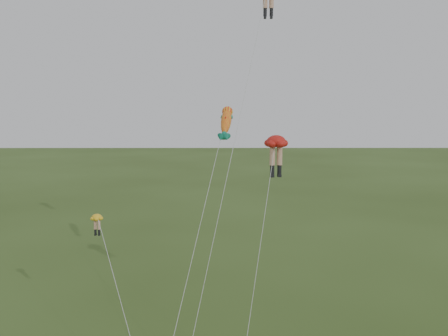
{
  "coord_description": "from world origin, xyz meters",
  "views": [
    {
      "loc": [
        2.23,
        -27.69,
        16.6
      ],
      "look_at": [
        2.34,
        6.0,
        12.07
      ],
      "focal_mm": 40.0,
      "sensor_mm": 36.0,
      "label": 1
    }
  ],
  "objects": [
    {
      "name": "legs_kite_red_mid",
      "position": [
        5.69,
        4.5,
        13.66
      ],
      "size": [
        3.52,
        6.1,
        14.42
      ],
      "rotation": [
        0.0,
        0.0,
        0.2
      ],
      "color": "red",
      "rests_on": "ground"
    },
    {
      "name": "fish_kite",
      "position": [
        2.5,
        10.85,
        15.04
      ],
      "size": [
        4.59,
        13.63,
        16.46
      ],
      "rotation": [
        0.75,
        0.0,
        -0.14
      ],
      "color": "yellow",
      "rests_on": "ground"
    },
    {
      "name": "legs_kite_yellow",
      "position": [
        -5.9,
        4.47,
        8.21
      ],
      "size": [
        5.57,
        9.93,
        9.09
      ],
      "rotation": [
        0.0,
        0.0,
        -0.15
      ],
      "color": "yellow",
      "rests_on": "ground"
    }
  ]
}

